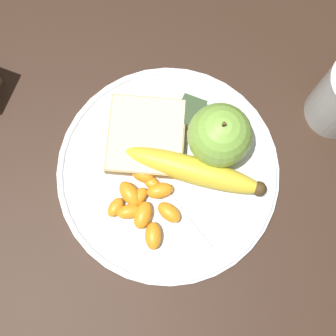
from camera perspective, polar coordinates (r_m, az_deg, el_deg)
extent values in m
plane|color=#332116|center=(0.60, 0.00, -0.65)|extent=(3.00, 3.00, 0.00)
cylinder|color=silver|center=(0.59, 0.00, -0.54)|extent=(0.28, 0.28, 0.01)
torus|color=silver|center=(0.59, 0.00, -0.42)|extent=(0.28, 0.28, 0.01)
sphere|color=#84BC47|center=(0.56, 6.30, 3.97)|extent=(0.08, 0.08, 0.08)
cylinder|color=brown|center=(0.52, 6.81, 5.31)|extent=(0.00, 0.00, 0.01)
ellipsoid|color=yellow|center=(0.57, 3.01, -0.25)|extent=(0.05, 0.18, 0.03)
sphere|color=#473319|center=(0.58, 11.03, -2.48)|extent=(0.02, 0.02, 0.02)
cube|color=tan|center=(0.59, -2.66, 3.85)|extent=(0.12, 0.12, 0.02)
cube|color=beige|center=(0.59, -2.66, 3.85)|extent=(0.12, 0.12, 0.02)
cube|color=silver|center=(0.58, 1.39, -5.49)|extent=(0.07, 0.11, 0.00)
cube|color=silver|center=(0.59, -3.52, 0.87)|extent=(0.05, 0.06, 0.00)
cube|color=silver|center=(0.60, 2.59, 6.73)|extent=(0.04, 0.03, 0.02)
cube|color=#334728|center=(0.59, 2.64, 7.07)|extent=(0.04, 0.03, 0.00)
ellipsoid|color=orange|center=(0.58, -4.70, -3.13)|extent=(0.04, 0.04, 0.02)
ellipsoid|color=orange|center=(0.58, -1.99, -1.82)|extent=(0.02, 0.03, 0.01)
ellipsoid|color=orange|center=(0.58, -3.58, -3.55)|extent=(0.03, 0.02, 0.01)
ellipsoid|color=orange|center=(0.58, -6.43, -4.78)|extent=(0.03, 0.02, 0.01)
ellipsoid|color=orange|center=(0.58, -3.26, -0.57)|extent=(0.03, 0.04, 0.02)
ellipsoid|color=orange|center=(0.57, -4.83, -5.31)|extent=(0.03, 0.03, 0.02)
ellipsoid|color=orange|center=(0.57, -3.09, -5.76)|extent=(0.04, 0.02, 0.02)
ellipsoid|color=orange|center=(0.57, 0.15, -5.45)|extent=(0.03, 0.04, 0.02)
ellipsoid|color=orange|center=(0.57, -1.82, -8.28)|extent=(0.04, 0.03, 0.02)
ellipsoid|color=orange|center=(0.57, -0.57, -2.95)|extent=(0.03, 0.04, 0.02)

